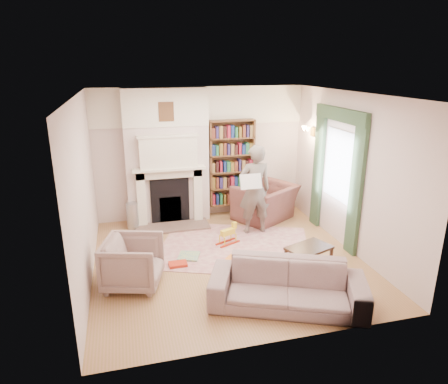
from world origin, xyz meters
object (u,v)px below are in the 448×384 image
object	(u,v)px
armchair_left	(133,263)
coffee_table	(308,260)
paraffin_heater	(133,216)
rocking_horse	(228,234)
sofa	(287,286)
man_reading	(255,190)
armchair_reading	(265,203)
bookcase	(232,163)

from	to	relation	value
armchair_left	coffee_table	xyz separation A→B (m)	(2.76, -0.30, -0.16)
paraffin_heater	rocking_horse	distance (m)	2.09
sofa	man_reading	xyz separation A→B (m)	(0.36, 2.55, 0.58)
armchair_reading	paraffin_heater	xyz separation A→B (m)	(-2.80, 0.19, -0.11)
man_reading	paraffin_heater	distance (m)	2.56
coffee_table	man_reading	bearing A→B (deg)	79.91
coffee_table	paraffin_heater	world-z (taller)	paraffin_heater
armchair_left	man_reading	distance (m)	2.88
bookcase	armchair_reading	xyz separation A→B (m)	(0.61, -0.52, -0.79)
coffee_table	paraffin_heater	xyz separation A→B (m)	(-2.69, 2.55, 0.05)
armchair_left	man_reading	world-z (taller)	man_reading
armchair_reading	armchair_left	world-z (taller)	armchair_reading
sofa	man_reading	bearing A→B (deg)	104.69
armchair_reading	rocking_horse	distance (m)	1.51
armchair_left	rocking_horse	world-z (taller)	armchair_left
bookcase	paraffin_heater	distance (m)	2.39
coffee_table	rocking_horse	size ratio (longest dim) A/B	1.53
paraffin_heater	man_reading	bearing A→B (deg)	-18.61
bookcase	sofa	world-z (taller)	bookcase
armchair_reading	man_reading	distance (m)	0.91
paraffin_heater	armchair_reading	bearing A→B (deg)	-3.91
armchair_left	rocking_horse	xyz separation A→B (m)	(1.76, 1.05, -0.18)
bookcase	man_reading	xyz separation A→B (m)	(0.16, -1.12, -0.28)
armchair_reading	rocking_horse	bearing A→B (deg)	11.02
paraffin_heater	sofa	bearing A→B (deg)	-59.26
bookcase	rocking_horse	size ratio (longest dim) A/B	4.04
armchair_left	coffee_table	distance (m)	2.78
bookcase	paraffin_heater	xyz separation A→B (m)	(-2.19, -0.33, -0.90)
bookcase	rocking_horse	distance (m)	1.89
armchair_left	coffee_table	world-z (taller)	armchair_left
sofa	bookcase	bearing A→B (deg)	109.67
man_reading	coffee_table	distance (m)	1.92
bookcase	coffee_table	size ratio (longest dim) A/B	2.64
armchair_reading	armchair_left	bearing A→B (deg)	4.05
armchair_reading	man_reading	size ratio (longest dim) A/B	0.66
coffee_table	rocking_horse	world-z (taller)	coffee_table
sofa	man_reading	size ratio (longest dim) A/B	1.19
man_reading	paraffin_heater	xyz separation A→B (m)	(-2.35, 0.79, -0.62)
coffee_table	paraffin_heater	bearing A→B (deg)	115.53
paraffin_heater	coffee_table	bearing A→B (deg)	-43.53
armchair_reading	man_reading	world-z (taller)	man_reading
coffee_table	bookcase	bearing A→B (deg)	78.89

